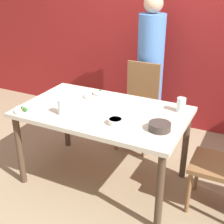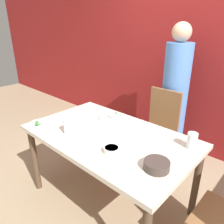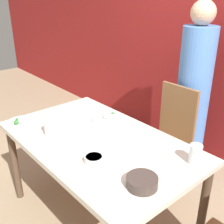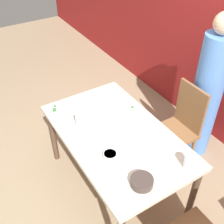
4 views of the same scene
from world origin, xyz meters
name	(u,v)px [view 1 (image 1 of 4)]	position (x,y,z in m)	size (l,w,h in m)	color
ground_plane	(104,179)	(0.00, 0.00, 0.00)	(10.00, 10.00, 0.00)	#998466
wall_back	(161,18)	(0.00, 1.50, 1.35)	(10.00, 0.06, 2.70)	maroon
dining_table	(103,118)	(0.00, 0.00, 0.67)	(1.49, 0.89, 0.75)	beige
chair_adult_spot	(139,104)	(0.04, 0.79, 0.51)	(0.40, 0.40, 0.96)	brown
person_adult	(150,73)	(0.04, 1.11, 0.78)	(0.31, 0.31, 1.67)	#5184D1
bowl_curry	(160,126)	(0.57, -0.14, 0.78)	(0.18, 0.18, 0.06)	#3D332D
plate_rice_adult	(97,95)	(-0.21, 0.27, 0.76)	(0.26, 0.26, 0.06)	white
plate_rice_child	(27,109)	(-0.60, -0.31, 0.76)	(0.23, 0.23, 0.06)	white
bowl_rice_small	(115,121)	(0.22, -0.20, 0.77)	(0.12, 0.12, 0.05)	white
glass_water_tall	(62,107)	(-0.28, -0.23, 0.82)	(0.08, 0.08, 0.13)	silver
glass_water_short	(181,105)	(0.63, 0.28, 0.81)	(0.08, 0.08, 0.13)	silver
napkin_folded	(65,99)	(-0.44, 0.05, 0.75)	(0.14, 0.14, 0.01)	white
fork_steel	(116,110)	(0.10, 0.04, 0.75)	(0.18, 0.05, 0.01)	silver
spoon_steel	(70,90)	(-0.55, 0.29, 0.75)	(0.18, 0.04, 0.01)	silver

